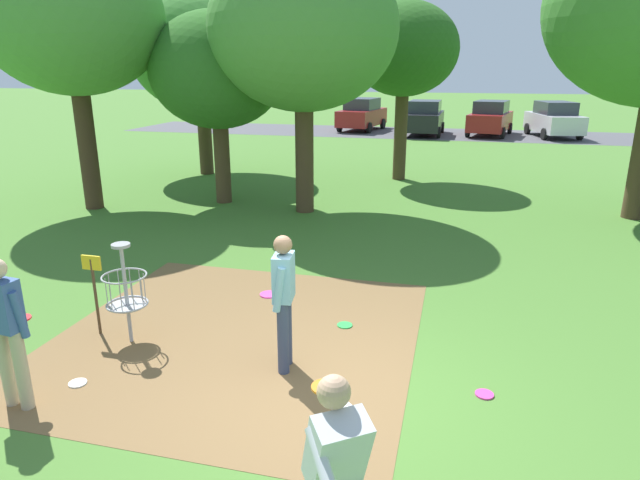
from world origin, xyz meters
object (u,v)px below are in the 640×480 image
object	(u,v)px
disc_golf_basket	(122,289)
frisbee_mid_grass	(78,383)
frisbee_near_basket	(345,325)
parked_car_leftmost	(362,114)
parked_car_rightmost	(554,119)
parked_car_center_left	(425,118)
player_throwing	(336,477)
tree_mid_right	(71,17)
player_foreground_watching	(6,326)
tree_far_left	(303,30)
tree_mid_center	(404,50)
player_waiting_left	(284,295)
parked_car_center_right	(490,118)
tree_far_center	(217,71)
tree_mid_left	(200,52)
frisbee_by_tee	(484,394)

from	to	relation	value
disc_golf_basket	frisbee_mid_grass	size ratio (longest dim) A/B	6.67
frisbee_near_basket	parked_car_leftmost	distance (m)	25.88
parked_car_rightmost	parked_car_center_left	bearing A→B (deg)	-174.13
player_throwing	parked_car_center_left	bearing A→B (deg)	92.61
tree_mid_right	parked_car_rightmost	bearing A→B (deg)	54.25
tree_mid_right	frisbee_near_basket	bearing A→B (deg)	-33.70
player_foreground_watching	tree_far_left	xyz separation A→B (m)	(0.72, 9.01, 3.42)
tree_mid_center	player_waiting_left	bearing A→B (deg)	-90.11
tree_mid_right	parked_car_leftmost	size ratio (longest dim) A/B	1.49
disc_golf_basket	player_waiting_left	world-z (taller)	player_waiting_left
player_throwing	parked_car_center_right	bearing A→B (deg)	85.64
tree_mid_right	parked_car_center_right	world-z (taller)	tree_mid_right
tree_mid_right	frisbee_mid_grass	bearing A→B (deg)	-55.73
player_waiting_left	parked_car_center_left	distance (m)	25.32
player_foreground_watching	parked_car_leftmost	world-z (taller)	parked_car_leftmost
tree_far_center	parked_car_center_left	bearing A→B (deg)	76.19
player_throwing	tree_mid_right	bearing A→B (deg)	132.64
disc_golf_basket	tree_mid_right	bearing A→B (deg)	128.43
frisbee_mid_grass	tree_mid_center	xyz separation A→B (m)	(2.28, 13.38, 4.05)
disc_golf_basket	frisbee_near_basket	world-z (taller)	disc_golf_basket
tree_mid_center	parked_car_leftmost	distance (m)	15.20
player_waiting_left	parked_car_center_left	world-z (taller)	parked_car_center_left
frisbee_mid_grass	tree_mid_right	distance (m)	10.19
frisbee_mid_grass	tree_far_center	bearing A→B (deg)	102.84
player_throwing	tree_mid_right	size ratio (longest dim) A/B	0.26
tree_mid_right	parked_car_rightmost	distance (m)	24.31
player_throwing	parked_car_center_left	xyz separation A→B (m)	(-1.28, 28.15, -0.06)
player_waiting_left	frisbee_near_basket	bearing A→B (deg)	69.61
frisbee_mid_grass	tree_far_left	world-z (taller)	tree_far_left
tree_mid_left	player_foreground_watching	bearing A→B (deg)	-73.16
player_throwing	tree_far_center	size ratio (longest dim) A/B	0.34
parked_car_center_left	parked_car_rightmost	distance (m)	6.75
player_throwing	tree_mid_center	world-z (taller)	tree_mid_center
player_foreground_watching	frisbee_mid_grass	world-z (taller)	player_foreground_watching
tree_far_left	tree_mid_center	bearing A→B (deg)	69.01
tree_mid_right	tree_far_center	bearing A→B (deg)	25.44
player_foreground_watching	frisbee_mid_grass	size ratio (longest dim) A/B	8.21
disc_golf_basket	tree_far_center	xyz separation A→B (m)	(-2.00, 7.82, 2.70)
player_throwing	player_waiting_left	xyz separation A→B (m)	(-1.26, 2.82, -0.02)
player_waiting_left	parked_car_rightmost	xyz separation A→B (m)	(6.69, 26.01, -0.05)
disc_golf_basket	parked_car_center_left	world-z (taller)	parked_car_center_left
frisbee_near_basket	player_throwing	bearing A→B (deg)	-79.35
tree_mid_right	tree_far_center	xyz separation A→B (m)	(3.06, 1.45, -1.25)
tree_mid_center	player_throwing	bearing A→B (deg)	-85.37
frisbee_mid_grass	parked_car_rightmost	size ratio (longest dim) A/B	0.05
tree_mid_right	frisbee_by_tee	bearing A→B (deg)	-33.97
frisbee_by_tee	tree_far_center	xyz separation A→B (m)	(-6.66, 8.00, 3.44)
frisbee_mid_grass	tree_mid_left	size ratio (longest dim) A/B	0.03
frisbee_by_tee	tree_far_center	world-z (taller)	tree_far_center
frisbee_near_basket	frisbee_mid_grass	distance (m)	3.54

